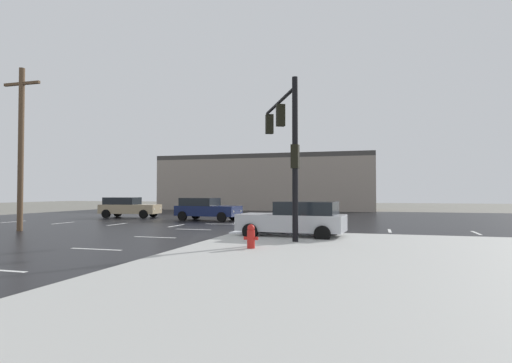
% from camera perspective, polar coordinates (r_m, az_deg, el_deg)
% --- Properties ---
extents(ground_plane, '(120.00, 120.00, 0.00)m').
position_cam_1_polar(ground_plane, '(24.25, -6.63, -6.20)').
color(ground_plane, slate).
extents(road_asphalt, '(44.00, 44.00, 0.02)m').
position_cam_1_polar(road_asphalt, '(24.25, -6.63, -6.17)').
color(road_asphalt, black).
rests_on(road_asphalt, ground_plane).
extents(sidewalk_corner, '(18.00, 18.00, 0.14)m').
position_cam_1_polar(sidewalk_corner, '(10.85, 30.89, -11.47)').
color(sidewalk_corner, '#B2B2AD').
rests_on(sidewalk_corner, ground_plane).
extents(snow_strip_curbside, '(4.00, 1.60, 0.06)m').
position_cam_1_polar(snow_strip_curbside, '(18.90, 2.82, -7.02)').
color(snow_strip_curbside, white).
rests_on(snow_strip_curbside, sidewalk_corner).
extents(lane_markings, '(36.15, 36.15, 0.01)m').
position_cam_1_polar(lane_markings, '(22.53, -5.14, -6.50)').
color(lane_markings, silver).
rests_on(lane_markings, road_asphalt).
extents(traffic_signal_mast, '(2.49, 4.93, 6.22)m').
position_cam_1_polar(traffic_signal_mast, '(17.24, 4.11, 6.15)').
color(traffic_signal_mast, black).
rests_on(traffic_signal_mast, sidewalk_corner).
extents(fire_hydrant, '(0.48, 0.26, 0.79)m').
position_cam_1_polar(fire_hydrant, '(13.83, -0.69, -7.52)').
color(fire_hydrant, red).
rests_on(fire_hydrant, sidewalk_corner).
extents(strip_building_background, '(24.40, 8.00, 6.21)m').
position_cam_1_polar(strip_building_background, '(48.56, 1.57, -0.19)').
color(strip_building_background, gray).
rests_on(strip_building_background, ground_plane).
extents(sedan_silver, '(4.64, 2.31, 1.58)m').
position_cam_1_polar(sedan_silver, '(17.84, 5.40, -5.14)').
color(sedan_silver, '#B7BABF').
rests_on(sedan_silver, road_asphalt).
extents(sedan_navy, '(4.68, 2.43, 1.58)m').
position_cam_1_polar(sedan_navy, '(29.48, -6.88, -3.70)').
color(sedan_navy, '#141E47').
rests_on(sedan_navy, road_asphalt).
extents(sedan_tan, '(4.67, 2.41, 1.58)m').
position_cam_1_polar(sedan_tan, '(34.07, -17.13, -3.35)').
color(sedan_tan, tan).
rests_on(sedan_tan, road_asphalt).
extents(utility_pole_mid, '(2.20, 0.28, 8.37)m').
position_cam_1_polar(utility_pole_mid, '(24.47, -29.54, 4.34)').
color(utility_pole_mid, brown).
rests_on(utility_pole_mid, ground_plane).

